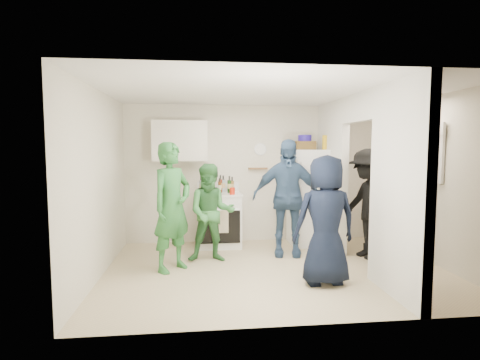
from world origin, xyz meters
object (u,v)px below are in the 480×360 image
Objects in this scene: person_green_left at (172,207)px; person_denim at (287,198)px; blue_bowl at (305,138)px; wicker_basket at (305,145)px; person_nook at (368,204)px; fridge at (310,197)px; person_green_center at (211,213)px; yellow_cup_stack_top at (325,143)px; stove at (219,220)px; person_navy at (325,220)px.

person_denim is (1.77, 0.56, 0.03)m from person_green_left.
blue_bowl is 0.13× the size of person_green_left.
wicker_basket is 1.54m from person_nook.
fridge is 1.06m from blue_bowl.
person_denim is at bearing 11.84° from person_green_center.
fridge is at bearing 27.44° from person_green_center.
person_green_left is at bearing -152.93° from fridge.
person_nook is at bearing -2.78° from person_denim.
wicker_basket is at bearing 65.35° from person_denim.
yellow_cup_stack_top is at bearing -165.47° from person_nook.
stove is 0.52× the size of person_green_left.
yellow_cup_stack_top is (0.32, -0.15, 0.05)m from wicker_basket.
fridge is 2.65m from person_green_left.
person_green_left reaches higher than person_nook.
stove is 0.63× the size of person_green_center.
wicker_basket reaches higher than person_green_left.
person_denim is at bearing -32.56° from stove.
person_nook reaches higher than fridge.
fridge is 1.14× the size of person_green_center.
person_navy reaches higher than person_green_center.
yellow_cup_stack_top reaches higher than person_nook.
person_nook is (0.76, -0.98, -1.04)m from blue_bowl.
yellow_cup_stack_top is at bearing -111.31° from person_navy.
person_navy is at bearing -58.06° from stove.
stove is at bearing -179.25° from blue_bowl.
person_nook is at bearing -52.23° from blue_bowl.
person_denim reaches higher than fridge.
stove is 2.10m from blue_bowl.
person_green_left is at bearing -24.09° from person_navy.
person_green_center is at bearing -105.09° from person_nook.
stove is 2.51m from person_nook.
yellow_cup_stack_top is 2.40m from person_green_center.
blue_bowl reaches higher than person_green_left.
stove is 1.33m from person_denim.
blue_bowl is at bearing -155.56° from person_nook.
person_green_center is at bearing -151.99° from wicker_basket.
yellow_cup_stack_top is at bearing -4.01° from stove.
yellow_cup_stack_top reaches higher than fridge.
yellow_cup_stack_top is at bearing -25.11° from blue_bowl.
stove is at bearing 175.99° from yellow_cup_stack_top.
blue_bowl is (0.00, 0.00, 0.13)m from wicker_basket.
person_green_left is at bearing -150.94° from wicker_basket.
person_navy is (-0.29, -2.01, -1.08)m from blue_bowl.
wicker_basket is 1.19m from person_denim.
wicker_basket reaches higher than stove.
stove is 2.67× the size of wicker_basket.
stove is 3.90× the size of blue_bowl.
person_green_center is 1.25m from person_denim.
blue_bowl is 0.14× the size of person_nook.
yellow_cup_stack_top reaches higher than wicker_basket.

